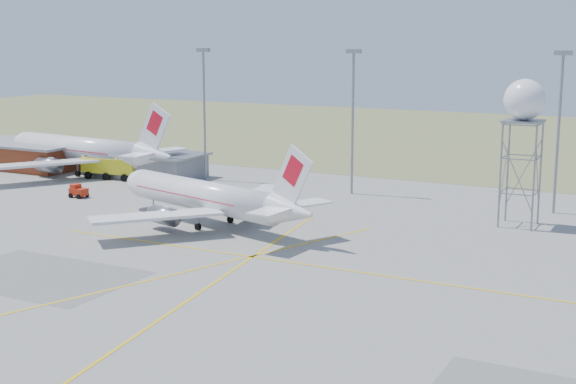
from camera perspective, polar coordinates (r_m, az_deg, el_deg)
The scene contains 12 objects.
ground at distance 55.98m, azimuth -13.23°, elevation -12.56°, with size 400.00×400.00×0.00m, color #969590.
grass_strip at distance 183.05m, azimuth 16.61°, elevation 3.54°, with size 400.00×120.00×0.03m, color #596E3C.
building_orange at distance 149.71m, azimuth -19.67°, elevation 2.65°, with size 33.00×12.00×4.30m.
building_grey at distance 131.05m, azimuth -10.03°, elevation 1.94°, with size 19.00×10.00×3.90m.
mast_a at distance 125.71m, azimuth -5.98°, elevation 6.31°, with size 2.20×0.50×20.50m.
mast_b at distance 113.88m, azimuth 4.63°, elevation 5.86°, with size 2.20×0.50×20.50m.
mast_c at distance 106.20m, azimuth 18.73°, elevation 4.96°, with size 2.20×0.50×20.50m.
airliner_main at distance 95.84m, azimuth -5.79°, elevation -0.38°, with size 31.76×30.13×10.97m.
airliner_far at distance 136.18m, azimuth -14.28°, elevation 2.88°, with size 36.53×35.32×12.44m.
radar_tower at distance 97.81m, azimuth 16.31°, elevation 3.26°, with size 4.80×4.80×17.38m.
fire_truck at distance 130.21m, azimuth -12.33°, elevation 1.73°, with size 9.83×4.61×3.82m.
baggage_tug at distance 116.11m, azimuth -14.68°, elevation -0.03°, with size 2.48×2.04×1.86m.
Camera 1 is at (34.18, -38.49, 22.01)m, focal length 50.00 mm.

